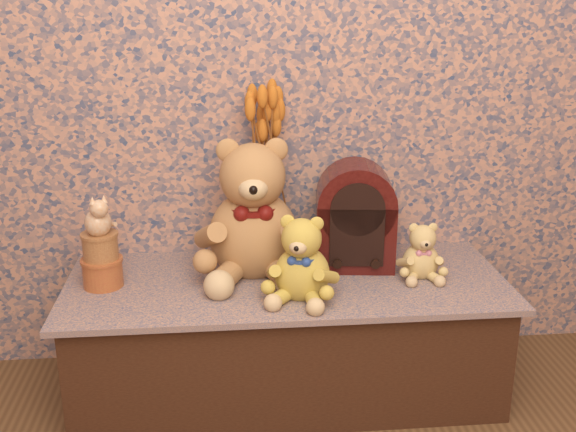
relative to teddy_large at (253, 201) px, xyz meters
name	(u,v)px	position (x,y,z in m)	size (l,w,h in m)	color
display_shelf	(287,335)	(0.10, -0.09, -0.46)	(1.45, 0.60, 0.42)	#374671
teddy_large	(253,201)	(0.00, 0.00, 0.00)	(0.39, 0.47, 0.50)	#AE7543
teddy_medium	(302,253)	(0.14, -0.22, -0.11)	(0.23, 0.27, 0.29)	#B59133
teddy_small	(422,248)	(0.55, -0.10, -0.15)	(0.16, 0.19, 0.20)	tan
cathedral_radio	(355,215)	(0.35, 0.02, -0.07)	(0.27, 0.19, 0.37)	#3A0B0A
ceramic_vase	(266,234)	(0.05, 0.11, -0.16)	(0.11, 0.11, 0.18)	tan
dried_stalks	(265,152)	(0.05, 0.11, 0.14)	(0.22, 0.22, 0.42)	#CA6A20
biscuit_tin_lower	(103,273)	(-0.49, -0.08, -0.20)	(0.13, 0.13, 0.09)	#C8863A
biscuit_tin_upper	(100,247)	(-0.49, -0.08, -0.11)	(0.11, 0.11, 0.09)	tan
cat_figurine	(97,213)	(-0.49, -0.08, 0.00)	(0.10, 0.11, 0.14)	silver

